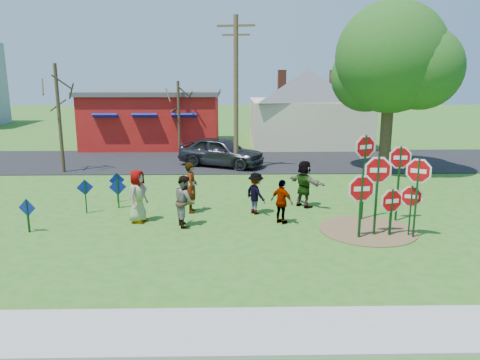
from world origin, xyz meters
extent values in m
plane|color=#2A631C|center=(0.00, 0.00, 0.00)|extent=(120.00, 120.00, 0.00)
cube|color=#9E9E99|center=(0.00, -7.20, 0.04)|extent=(22.00, 1.80, 0.08)
cube|color=black|center=(0.00, 11.50, 0.02)|extent=(120.00, 7.50, 0.04)
cylinder|color=brown|center=(4.50, -1.00, 0.01)|extent=(3.20, 3.20, 0.03)
cube|color=#9F170F|center=(-5.50, 18.00, 1.80)|extent=(9.00, 7.00, 3.60)
cube|color=#4C4C51|center=(-5.50, 18.00, 3.75)|extent=(9.40, 7.40, 0.30)
cube|color=navy|center=(-8.00, 14.40, 2.40)|extent=(1.60, 0.78, 0.45)
cube|color=navy|center=(-5.50, 14.40, 2.40)|extent=(1.60, 0.78, 0.45)
cube|color=navy|center=(-3.00, 14.40, 2.40)|extent=(1.60, 0.78, 0.45)
cube|color=beige|center=(5.50, 18.00, 1.60)|extent=(8.00, 7.00, 3.20)
pyramid|color=#4C4C51|center=(5.50, 18.00, 5.40)|extent=(9.40, 9.40, 2.20)
cube|color=brown|center=(3.50, 17.00, 4.60)|extent=(0.55, 0.55, 1.40)
cube|color=brown|center=(7.50, 19.00, 4.60)|extent=(0.55, 0.55, 1.40)
cube|color=#0F3916|center=(4.02, -1.72, 1.02)|extent=(0.07, 0.09, 2.04)
cylinder|color=white|center=(4.02, -1.72, 1.62)|extent=(1.17, 0.16, 1.17)
cylinder|color=#C3050A|center=(4.02, -1.72, 1.62)|extent=(1.01, 0.14, 1.01)
cube|color=white|center=(4.02, -1.72, 1.62)|extent=(0.51, 0.07, 0.15)
cube|color=#0F3916|center=(4.61, 0.16, 1.52)|extent=(0.08, 0.09, 3.04)
cylinder|color=white|center=(4.61, 0.16, 2.63)|extent=(1.04, 0.44, 1.12)
cylinder|color=#C3050A|center=(4.61, 0.16, 2.63)|extent=(0.90, 0.38, 0.96)
cube|color=white|center=(4.61, 0.16, 2.63)|extent=(0.46, 0.19, 0.14)
cylinder|color=gold|center=(4.61, 0.16, 2.63)|extent=(1.04, 0.43, 1.12)
cube|color=#0F3916|center=(5.75, -1.73, 1.28)|extent=(0.08, 0.09, 2.56)
cylinder|color=white|center=(5.75, -1.73, 2.18)|extent=(0.91, 0.57, 1.06)
cylinder|color=#C3050A|center=(5.75, -1.73, 2.18)|extent=(0.78, 0.50, 0.91)
cube|color=white|center=(5.75, -1.73, 2.18)|extent=(0.40, 0.25, 0.13)
cube|color=#0F3916|center=(5.79, 0.01, 1.34)|extent=(0.06, 0.07, 2.67)
cylinder|color=white|center=(5.79, 0.01, 2.28)|extent=(1.07, 0.02, 1.07)
cylinder|color=#C3050A|center=(5.79, 0.01, 2.28)|extent=(0.93, 0.02, 0.93)
cube|color=white|center=(5.79, 0.01, 2.28)|extent=(0.47, 0.01, 0.13)
cylinder|color=gold|center=(5.79, 0.01, 2.28)|extent=(1.07, 0.01, 1.07)
cube|color=#0F3916|center=(5.06, -1.53, 0.77)|extent=(0.07, 0.08, 1.55)
cylinder|color=white|center=(5.06, -1.53, 1.16)|extent=(1.03, 0.31, 1.07)
cylinder|color=#C3050A|center=(5.06, -1.53, 1.16)|extent=(0.89, 0.27, 0.92)
cube|color=white|center=(5.06, -1.53, 1.16)|extent=(0.45, 0.13, 0.13)
cube|color=#0F3916|center=(5.67, -1.54, 0.82)|extent=(0.07, 0.07, 1.65)
cylinder|color=white|center=(5.67, -1.54, 1.31)|extent=(0.90, 0.29, 0.93)
cylinder|color=#C3050A|center=(5.67, -1.54, 1.31)|extent=(0.77, 0.26, 0.80)
cube|color=white|center=(5.67, -1.54, 1.31)|extent=(0.39, 0.13, 0.12)
cylinder|color=gold|center=(5.67, -1.54, 1.31)|extent=(0.89, 0.29, 0.93)
cube|color=#0F3916|center=(4.57, -1.47, 1.29)|extent=(0.06, 0.08, 2.58)
cylinder|color=white|center=(4.57, -1.47, 2.15)|extent=(1.18, 0.07, 1.18)
cylinder|color=#C3050A|center=(4.57, -1.47, 2.15)|extent=(1.01, 0.06, 1.01)
cube|color=white|center=(4.57, -1.47, 2.15)|extent=(0.52, 0.03, 0.15)
cube|color=#0F3916|center=(-6.70, -0.95, 0.56)|extent=(0.06, 0.07, 1.12)
cube|color=navy|center=(-6.70, -0.95, 0.84)|extent=(0.60, 0.13, 0.61)
cube|color=#0F3916|center=(-5.44, 1.15, 0.64)|extent=(0.06, 0.07, 1.28)
cube|color=navy|center=(-5.44, 1.15, 1.00)|extent=(0.57, 0.21, 0.60)
cube|color=#0F3916|center=(-4.40, 1.80, 0.58)|extent=(0.06, 0.07, 1.15)
cube|color=navy|center=(-4.40, 1.80, 0.84)|extent=(0.65, 0.12, 0.66)
cube|color=#0F3916|center=(-4.64, 2.69, 0.60)|extent=(0.07, 0.07, 1.20)
cube|color=navy|center=(-4.64, 2.69, 0.91)|extent=(0.56, 0.29, 0.62)
imported|color=#3E4280|center=(-3.30, 0.10, 0.93)|extent=(0.87, 1.06, 1.87)
imported|color=#21706B|center=(-1.52, 1.23, 0.95)|extent=(0.47, 0.70, 1.90)
imported|color=brown|center=(-1.63, -0.35, 0.88)|extent=(0.89, 1.01, 1.76)
imported|color=#333337|center=(0.87, 0.97, 0.78)|extent=(1.04, 1.16, 1.55)
imported|color=#472954|center=(1.71, -0.20, 0.78)|extent=(0.92, 0.90, 1.56)
imported|color=#1F5735|center=(2.80, 1.85, 0.92)|extent=(1.51, 1.66, 1.84)
imported|color=#2D2D32|center=(-0.57, 9.88, 0.85)|extent=(5.13, 3.74, 1.62)
cylinder|color=#4C3823|center=(0.24, 8.80, 3.97)|extent=(0.25, 0.25, 7.95)
cube|color=#4C3823|center=(0.24, 8.80, 7.42)|extent=(1.92, 0.54, 0.11)
cube|color=#4C3823|center=(0.24, 8.80, 6.98)|extent=(1.40, 0.40, 0.09)
cylinder|color=#382819|center=(7.99, 8.19, 2.35)|extent=(0.60, 0.60, 4.69)
sphere|color=#154713|center=(7.99, 8.19, 5.87)|extent=(5.55, 5.55, 5.55)
sphere|color=#154713|center=(9.27, 7.55, 5.33)|extent=(4.05, 4.05, 4.05)
sphere|color=#154713|center=(7.03, 9.04, 4.91)|extent=(3.63, 3.63, 3.63)
cylinder|color=#382819|center=(-8.82, 8.50, 2.79)|extent=(0.18, 0.18, 5.59)
cylinder|color=#382819|center=(-3.31, 14.07, 2.31)|extent=(0.18, 0.18, 4.62)
camera|label=1|loc=(-0.06, -15.72, 5.15)|focal=35.00mm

